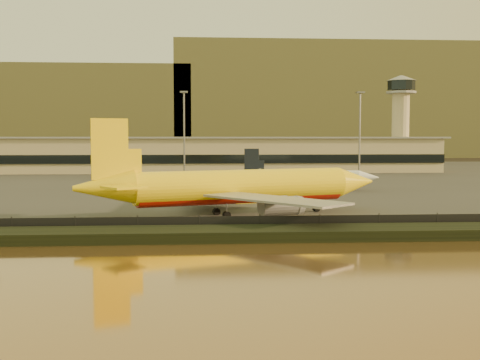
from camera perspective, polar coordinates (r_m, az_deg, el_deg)
The scene contains 12 objects.
ground at distance 92.31m, azimuth -0.17°, elevation -3.85°, with size 900.00×900.00×0.00m, color black.
embankment at distance 75.44m, azimuth 0.70°, elevation -5.11°, with size 320.00×7.00×1.40m, color black.
tarmac at distance 186.74m, azimuth -2.11°, elevation 0.22°, with size 320.00×220.00×0.20m, color #2D2D2D.
perimeter_fence at distance 79.29m, azimuth 0.46°, elevation -4.22°, with size 300.00×0.05×2.20m, color black.
terminal_building at distance 217.02m, azimuth -6.22°, elevation 2.37°, with size 202.00×25.00×12.60m.
control_tower at distance 235.04m, azimuth 14.99°, elevation 6.14°, with size 11.20×11.20×35.50m.
apron_light_masts at distance 167.57m, azimuth 3.25°, elevation 5.11°, with size 152.20×12.20×25.40m.
distant_hills at distance 431.86m, azimuth -5.97°, elevation 6.57°, with size 470.00×160.00×70.00m.
dhl_cargo_jet at distance 95.61m, azimuth -0.24°, elevation -0.71°, with size 49.90×47.54×15.27m.
white_narrowbody_jet at distance 144.35m, azimuth 6.33°, elevation 0.25°, with size 33.42×31.93×9.74m.
gse_vehicle_yellow at distance 114.24m, azimuth 0.45°, elevation -1.75°, with size 4.04×1.82×1.82m, color yellow.
gse_vehicle_white at distance 121.26m, azimuth -8.57°, elevation -1.51°, with size 3.61×1.62×1.62m, color white.
Camera 1 is at (-6.09, -91.21, 12.81)m, focal length 45.00 mm.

